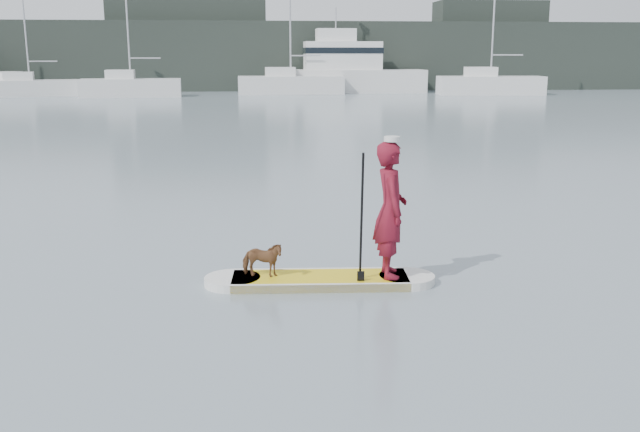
{
  "coord_description": "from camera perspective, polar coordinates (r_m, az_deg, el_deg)",
  "views": [
    {
      "loc": [
        -4.39,
        -13.53,
        3.22
      ],
      "look_at": [
        -3.47,
        -3.85,
        1.0
      ],
      "focal_mm": 40.0,
      "sensor_mm": 36.0,
      "label": 1
    }
  ],
  "objects": [
    {
      "name": "ground",
      "position": [
        14.59,
        12.23,
        -0.19
      ],
      "size": [
        140.0,
        140.0,
        0.0
      ],
      "primitive_type": "plane",
      "color": "slate",
      "rests_on": "ground"
    },
    {
      "name": "paddleboard",
      "position": [
        10.23,
        -0.0,
        -5.14
      ],
      "size": [
        3.3,
        0.95,
        0.12
      ],
      "rotation": [
        0.0,
        0.0,
        -0.06
      ],
      "color": "yellow",
      "rests_on": "ground"
    },
    {
      "name": "paddler",
      "position": [
        10.04,
        5.64,
        0.5
      ],
      "size": [
        0.47,
        0.71,
        1.92
      ],
      "primitive_type": "imported",
      "rotation": [
        0.0,
        0.0,
        1.56
      ],
      "color": "maroon",
      "rests_on": "paddleboard"
    },
    {
      "name": "white_cap",
      "position": [
        9.88,
        5.77,
        6.15
      ],
      "size": [
        0.22,
        0.22,
        0.07
      ],
      "primitive_type": "cylinder",
      "color": "silver",
      "rests_on": "paddler"
    },
    {
      "name": "dog",
      "position": [
        10.14,
        -4.66,
        -3.49
      ],
      "size": [
        0.65,
        0.4,
        0.51
      ],
      "primitive_type": "imported",
      "rotation": [
        0.0,
        0.0,
        1.34
      ],
      "color": "brown",
      "rests_on": "paddleboard"
    },
    {
      "name": "paddle",
      "position": [
        9.82,
        3.32,
        -1.45
      ],
      "size": [
        0.1,
        0.3,
        2.0
      ],
      "rotation": [
        0.0,
        0.0,
        -0.06
      ],
      "color": "black",
      "rests_on": "ground"
    },
    {
      "name": "sailboat_b",
      "position": [
        60.27,
        -22.24,
        9.6
      ],
      "size": [
        7.91,
        3.82,
        11.29
      ],
      "rotation": [
        0.0,
        0.0,
        0.21
      ],
      "color": "silver",
      "rests_on": "ground"
    },
    {
      "name": "sailboat_c",
      "position": [
        57.29,
        -14.95,
        10.01
      ],
      "size": [
        7.69,
        3.09,
        10.79
      ],
      "rotation": [
        0.0,
        0.0,
        0.08
      ],
      "color": "silver",
      "rests_on": "ground"
    },
    {
      "name": "sailboat_d",
      "position": [
        59.44,
        -2.43,
        10.61
      ],
      "size": [
        8.62,
        2.77,
        12.66
      ],
      "rotation": [
        0.0,
        0.0,
        0.01
      ],
      "color": "silver",
      "rests_on": "ground"
    },
    {
      "name": "sailboat_e",
      "position": [
        59.83,
        13.4,
        10.26
      ],
      "size": [
        8.52,
        3.36,
        12.08
      ],
      "rotation": [
        0.0,
        0.0,
        -0.08
      ],
      "color": "silver",
      "rests_on": "ground"
    },
    {
      "name": "motor_yacht_a",
      "position": [
        61.66,
        2.4,
        11.67
      ],
      "size": [
        11.64,
        3.72,
        6.96
      ],
      "rotation": [
        0.0,
        0.0,
        0.01
      ],
      "color": "silver",
      "rests_on": "ground"
    },
    {
      "name": "shore_mass",
      "position": [
        66.68,
        -1.68,
        12.66
      ],
      "size": [
        90.0,
        6.0,
        6.0
      ],
      "primitive_type": "cube",
      "color": "black",
      "rests_on": "ground"
    },
    {
      "name": "shore_building_west",
      "position": [
        67.78,
        -10.47,
        13.73
      ],
      "size": [
        14.0,
        4.0,
        9.0
      ],
      "primitive_type": "cube",
      "color": "black",
      "rests_on": "ground"
    },
    {
      "name": "shore_building_east",
      "position": [
        71.15,
        13.28,
        13.15
      ],
      "size": [
        10.0,
        4.0,
        8.0
      ],
      "primitive_type": "cube",
      "color": "black",
      "rests_on": "ground"
    }
  ]
}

